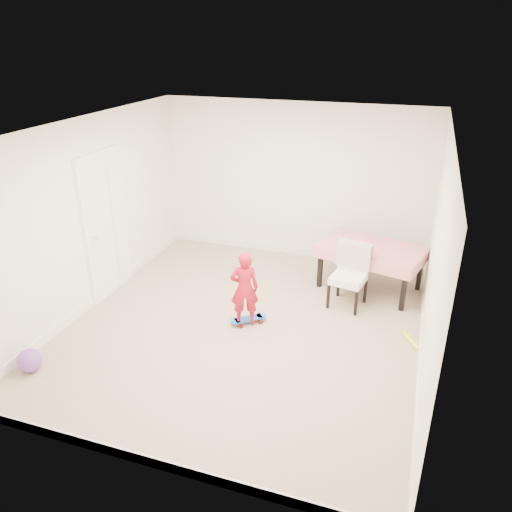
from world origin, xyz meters
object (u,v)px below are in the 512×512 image
(dining_chair, at_px, (348,277))
(child, at_px, (244,291))
(dining_table, at_px, (370,267))
(skateboard, at_px, (249,320))
(balloon, at_px, (30,360))

(dining_chair, distance_m, child, 1.53)
(dining_table, xyz_separation_m, skateboard, (-1.40, -1.54, -0.31))
(dining_chair, xyz_separation_m, balloon, (-3.22, -2.67, -0.32))
(dining_chair, bearing_deg, child, -131.28)
(dining_table, distance_m, dining_chair, 0.69)
(dining_table, bearing_deg, skateboard, -117.14)
(dining_chair, relative_size, skateboard, 1.78)
(dining_chair, relative_size, balloon, 3.28)
(dining_table, distance_m, skateboard, 2.10)
(skateboard, distance_m, child, 0.48)
(child, relative_size, balloon, 3.65)
(dining_table, relative_size, balloon, 5.27)
(skateboard, relative_size, child, 0.51)
(dining_table, distance_m, child, 2.15)
(dining_chair, relative_size, child, 0.90)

